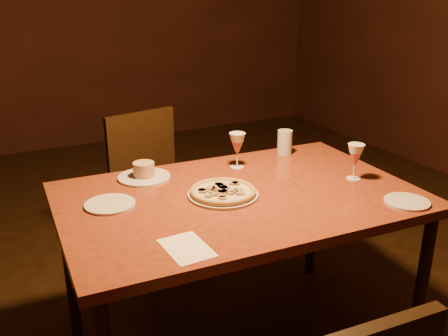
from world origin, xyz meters
name	(u,v)px	position (x,y,z in m)	size (l,w,h in m)	color
dining_table	(239,209)	(0.22, -0.05, 0.71)	(1.50, 1.01, 0.78)	brown
chair_far	(155,183)	(0.16, 0.86, 0.52)	(0.52, 0.52, 0.91)	black
pizza_plate	(223,192)	(0.15, -0.04, 0.80)	(0.29, 0.29, 0.03)	silver
ramekin_saucer	(144,173)	(-0.07, 0.30, 0.81)	(0.23, 0.23, 0.07)	silver
wine_glass_far	(237,150)	(0.37, 0.24, 0.87)	(0.08, 0.08, 0.17)	#B4564B
wine_glass_right	(355,162)	(0.76, -0.13, 0.86)	(0.07, 0.07, 0.16)	#B4564B
water_tumbler	(285,142)	(0.68, 0.30, 0.85)	(0.08, 0.08, 0.13)	#ABB5BA
side_plate_left	(110,204)	(-0.29, 0.08, 0.79)	(0.20, 0.20, 0.01)	silver
side_plate_near	(407,202)	(0.77, -0.43, 0.79)	(0.18, 0.18, 0.01)	silver
menu_card	(187,248)	(-0.15, -0.37, 0.78)	(0.14, 0.20, 0.00)	white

